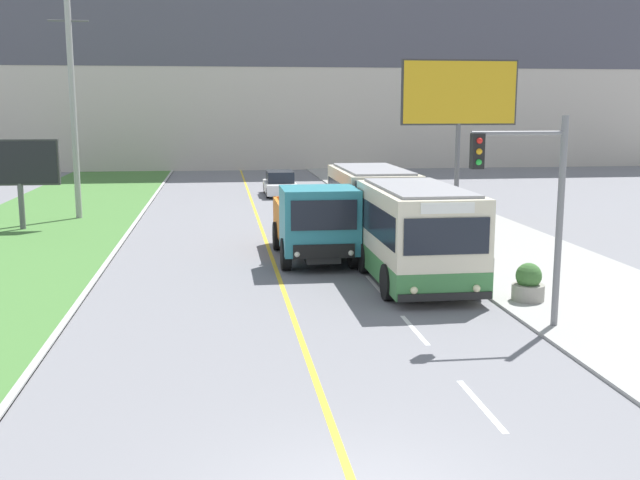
{
  "coord_description": "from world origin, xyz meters",
  "views": [
    {
      "loc": [
        -1.75,
        -8.84,
        5.21
      ],
      "look_at": [
        1.1,
        12.35,
        1.4
      ],
      "focal_mm": 42.0,
      "sensor_mm": 36.0,
      "label": 1
    }
  ],
  "objects_px": {
    "utility_pole_far": "(73,107)",
    "dump_truck": "(316,224)",
    "city_bus": "(392,219)",
    "planter_round_second": "(479,256)",
    "billboard_small": "(19,166)",
    "planter_round_third": "(450,238)",
    "billboard_large": "(459,97)",
    "car_distant": "(280,184)",
    "traffic_light_mast": "(532,194)",
    "planter_round_near": "(528,284)"
  },
  "relations": [
    {
      "from": "utility_pole_far",
      "to": "dump_truck",
      "type": "bearing_deg",
      "value": -49.87
    },
    {
      "from": "city_bus",
      "to": "planter_round_second",
      "type": "bearing_deg",
      "value": -42.37
    },
    {
      "from": "billboard_small",
      "to": "planter_round_third",
      "type": "distance_m",
      "value": 18.37
    },
    {
      "from": "dump_truck",
      "to": "billboard_large",
      "type": "xyz_separation_m",
      "value": [
        8.5,
        11.25,
        4.36
      ]
    },
    {
      "from": "planter_round_third",
      "to": "dump_truck",
      "type": "bearing_deg",
      "value": -166.69
    },
    {
      "from": "utility_pole_far",
      "to": "billboard_small",
      "type": "height_order",
      "value": "utility_pole_far"
    },
    {
      "from": "car_distant",
      "to": "billboard_small",
      "type": "relative_size",
      "value": 1.11
    },
    {
      "from": "billboard_small",
      "to": "billboard_large",
      "type": "bearing_deg",
      "value": 7.52
    },
    {
      "from": "city_bus",
      "to": "traffic_light_mast",
      "type": "distance_m",
      "value": 8.32
    },
    {
      "from": "city_bus",
      "to": "utility_pole_far",
      "type": "xyz_separation_m",
      "value": [
        -12.35,
        11.92,
        3.7
      ]
    },
    {
      "from": "car_distant",
      "to": "planter_round_second",
      "type": "height_order",
      "value": "car_distant"
    },
    {
      "from": "billboard_small",
      "to": "planter_round_second",
      "type": "relative_size",
      "value": 3.47
    },
    {
      "from": "billboard_large",
      "to": "planter_round_near",
      "type": "distance_m",
      "value": 18.34
    },
    {
      "from": "planter_round_third",
      "to": "car_distant",
      "type": "bearing_deg",
      "value": 104.07
    },
    {
      "from": "dump_truck",
      "to": "planter_round_second",
      "type": "height_order",
      "value": "dump_truck"
    },
    {
      "from": "car_distant",
      "to": "billboard_large",
      "type": "xyz_separation_m",
      "value": [
        8.13,
        -8.51,
        4.99
      ]
    },
    {
      "from": "planter_round_near",
      "to": "car_distant",
      "type": "bearing_deg",
      "value": 100.12
    },
    {
      "from": "city_bus",
      "to": "utility_pole_far",
      "type": "bearing_deg",
      "value": 136.02
    },
    {
      "from": "utility_pole_far",
      "to": "planter_round_third",
      "type": "bearing_deg",
      "value": -35.16
    },
    {
      "from": "planter_round_second",
      "to": "planter_round_third",
      "type": "distance_m",
      "value": 3.59
    },
    {
      "from": "traffic_light_mast",
      "to": "planter_round_second",
      "type": "bearing_deg",
      "value": 81.06
    },
    {
      "from": "planter_round_third",
      "to": "city_bus",
      "type": "bearing_deg",
      "value": -149.79
    },
    {
      "from": "traffic_light_mast",
      "to": "planter_round_near",
      "type": "distance_m",
      "value": 3.69
    },
    {
      "from": "billboard_large",
      "to": "city_bus",
      "type": "bearing_deg",
      "value": -117.41
    },
    {
      "from": "planter_round_second",
      "to": "billboard_small",
      "type": "bearing_deg",
      "value": 146.32
    },
    {
      "from": "car_distant",
      "to": "traffic_light_mast",
      "type": "xyz_separation_m",
      "value": [
        3.57,
        -28.05,
        2.55
      ]
    },
    {
      "from": "dump_truck",
      "to": "planter_round_third",
      "type": "distance_m",
      "value": 5.23
    },
    {
      "from": "city_bus",
      "to": "car_distant",
      "type": "height_order",
      "value": "city_bus"
    },
    {
      "from": "dump_truck",
      "to": "billboard_large",
      "type": "distance_m",
      "value": 14.76
    },
    {
      "from": "planter_round_near",
      "to": "planter_round_second",
      "type": "relative_size",
      "value": 0.92
    },
    {
      "from": "dump_truck",
      "to": "billboard_small",
      "type": "xyz_separation_m",
      "value": [
        -11.63,
        8.6,
        1.42
      ]
    },
    {
      "from": "planter_round_third",
      "to": "traffic_light_mast",
      "type": "bearing_deg",
      "value": -96.55
    },
    {
      "from": "billboard_small",
      "to": "planter_round_second",
      "type": "distance_m",
      "value": 19.95
    },
    {
      "from": "car_distant",
      "to": "billboard_small",
      "type": "height_order",
      "value": "billboard_small"
    },
    {
      "from": "billboard_small",
      "to": "planter_round_third",
      "type": "height_order",
      "value": "billboard_small"
    },
    {
      "from": "billboard_small",
      "to": "planter_round_second",
      "type": "height_order",
      "value": "billboard_small"
    },
    {
      "from": "traffic_light_mast",
      "to": "billboard_large",
      "type": "xyz_separation_m",
      "value": [
        4.56,
        19.54,
        2.45
      ]
    },
    {
      "from": "car_distant",
      "to": "planter_round_near",
      "type": "height_order",
      "value": "car_distant"
    },
    {
      "from": "billboard_large",
      "to": "planter_round_near",
      "type": "bearing_deg",
      "value": -101.58
    },
    {
      "from": "city_bus",
      "to": "traffic_light_mast",
      "type": "relative_size",
      "value": 2.48
    },
    {
      "from": "city_bus",
      "to": "traffic_light_mast",
      "type": "xyz_separation_m",
      "value": [
        1.41,
        -8.02,
        1.73
      ]
    },
    {
      "from": "billboard_large",
      "to": "billboard_small",
      "type": "relative_size",
      "value": 1.93
    },
    {
      "from": "traffic_light_mast",
      "to": "billboard_large",
      "type": "relative_size",
      "value": 0.67
    },
    {
      "from": "car_distant",
      "to": "utility_pole_far",
      "type": "bearing_deg",
      "value": -141.48
    },
    {
      "from": "billboard_large",
      "to": "planter_round_second",
      "type": "relative_size",
      "value": 6.71
    },
    {
      "from": "car_distant",
      "to": "dump_truck",
      "type": "bearing_deg",
      "value": -91.09
    },
    {
      "from": "billboard_large",
      "to": "billboard_small",
      "type": "height_order",
      "value": "billboard_large"
    },
    {
      "from": "planter_round_third",
      "to": "planter_round_near",
      "type": "bearing_deg",
      "value": -90.49
    },
    {
      "from": "dump_truck",
      "to": "planter_round_near",
      "type": "bearing_deg",
      "value": -50.31
    },
    {
      "from": "car_distant",
      "to": "planter_round_near",
      "type": "relative_size",
      "value": 4.2
    }
  ]
}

